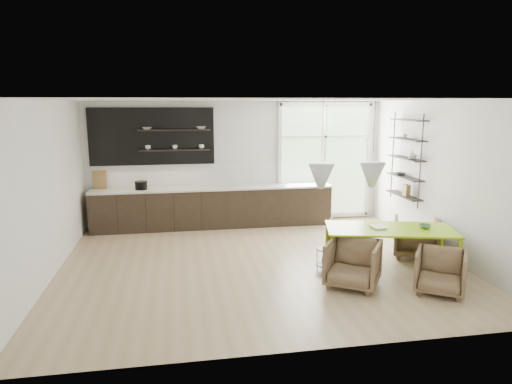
# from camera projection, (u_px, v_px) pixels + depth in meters

# --- Properties ---
(room) EXTENTS (7.02, 6.01, 2.91)m
(room) POSITION_uv_depth(u_px,v_px,m) (278.00, 174.00, 9.11)
(room) COLOR tan
(room) RESTS_ON ground
(kitchen_run) EXTENTS (5.54, 0.69, 2.75)m
(kitchen_run) POSITION_uv_depth(u_px,v_px,m) (210.00, 201.00, 10.60)
(kitchen_run) COLOR black
(kitchen_run) RESTS_ON ground
(right_shelving) EXTENTS (0.26, 1.22, 1.90)m
(right_shelving) POSITION_uv_depth(u_px,v_px,m) (406.00, 161.00, 9.61)
(right_shelving) COLOR black
(right_shelving) RESTS_ON ground
(dining_table) EXTENTS (2.28, 1.43, 0.77)m
(dining_table) POSITION_uv_depth(u_px,v_px,m) (390.00, 231.00, 7.70)
(dining_table) COLOR #88BD08
(dining_table) RESTS_ON ground
(armchair_back_left) EXTENTS (0.93, 0.94, 0.65)m
(armchair_back_left) POSITION_uv_depth(u_px,v_px,m) (346.00, 238.00, 8.68)
(armchair_back_left) COLOR brown
(armchair_back_left) RESTS_ON ground
(armchair_back_right) EXTENTS (1.05, 1.06, 0.73)m
(armchair_back_right) POSITION_uv_depth(u_px,v_px,m) (416.00, 237.00, 8.57)
(armchair_back_right) COLOR brown
(armchair_back_right) RESTS_ON ground
(armchair_front_left) EXTENTS (1.10, 1.10, 0.73)m
(armchair_front_left) POSITION_uv_depth(u_px,v_px,m) (353.00, 264.00, 7.16)
(armchair_front_left) COLOR brown
(armchair_front_left) RESTS_ON ground
(armchair_front_right) EXTENTS (0.99, 1.00, 0.66)m
(armchair_front_right) POSITION_uv_depth(u_px,v_px,m) (440.00, 272.00, 6.92)
(armchair_front_right) COLOR brown
(armchair_front_right) RESTS_ON ground
(wire_stool) EXTENTS (0.32, 0.32, 0.41)m
(wire_stool) POSITION_uv_depth(u_px,v_px,m) (325.00, 256.00, 7.82)
(wire_stool) COLOR black
(wire_stool) RESTS_ON ground
(table_book) EXTENTS (0.24, 0.31, 0.03)m
(table_book) POSITION_uv_depth(u_px,v_px,m) (372.00, 227.00, 7.69)
(table_book) COLOR white
(table_book) RESTS_ON dining_table
(table_bowl) EXTENTS (0.21, 0.21, 0.06)m
(table_bowl) POSITION_uv_depth(u_px,v_px,m) (425.00, 226.00, 7.70)
(table_bowl) COLOR #4F7D58
(table_bowl) RESTS_ON dining_table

